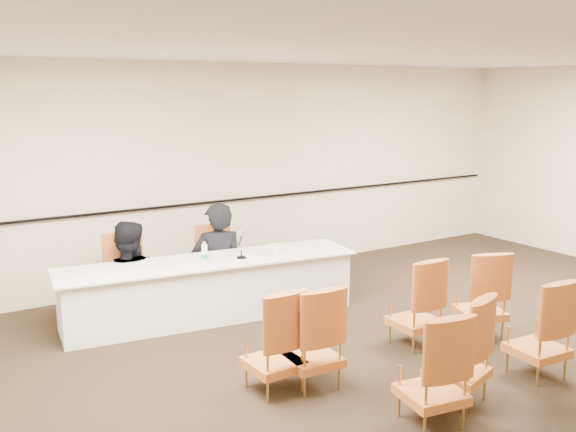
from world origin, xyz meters
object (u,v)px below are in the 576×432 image
(aud_chair_front_mid, at_px, (416,301))
(aud_chair_back_left, at_px, (432,367))
(microphone, at_px, (241,246))
(aud_chair_back_right, at_px, (539,327))
(panelist_second, at_px, (128,290))
(aud_chair_front_right, at_px, (481,292))
(panelist_main_chair, at_px, (218,265))
(panelist_second_chair, at_px, (127,275))
(panelist_main, at_px, (218,273))
(drinking_glass, at_px, (229,257))
(aud_chair_back_mid, at_px, (458,348))
(aud_chair_front_left, at_px, (312,335))
(water_bottle, at_px, (205,252))
(coffee_cup, at_px, (275,249))
(aud_chair_extra, at_px, (274,339))
(panel_table, at_px, (210,289))

(aud_chair_front_mid, height_order, aud_chair_back_left, same)
(microphone, bearing_deg, aud_chair_back_right, -42.42)
(panelist_second, bearing_deg, aud_chair_front_right, 163.87)
(panelist_main_chair, height_order, panelist_second_chair, same)
(aud_chair_front_mid, relative_size, aud_chair_front_right, 1.00)
(aud_chair_back_right, bearing_deg, aud_chair_front_right, 75.06)
(panelist_main, bearing_deg, aud_chair_front_mid, 131.09)
(microphone, height_order, aud_chair_front_mid, microphone)
(aud_chair_back_left, bearing_deg, aud_chair_front_mid, 60.41)
(drinking_glass, height_order, aud_chair_back_mid, aud_chair_back_mid)
(drinking_glass, distance_m, aud_chair_front_left, 1.95)
(aud_chair_front_mid, bearing_deg, microphone, 122.73)
(aud_chair_front_left, bearing_deg, panelist_main, 85.65)
(panelist_main_chair, bearing_deg, panelist_second, -180.00)
(panelist_second_chair, distance_m, water_bottle, 1.03)
(panelist_second, relative_size, water_bottle, 7.17)
(microphone, distance_m, aud_chair_front_left, 2.03)
(coffee_cup, relative_size, aud_chair_back_mid, 0.14)
(panelist_main, bearing_deg, aud_chair_extra, 90.98)
(aud_chair_back_mid, bearing_deg, aud_chair_front_mid, 45.61)
(panel_table, distance_m, aud_chair_front_mid, 2.39)
(panelist_main_chair, distance_m, coffee_cup, 0.85)
(aud_chair_front_left, distance_m, aud_chair_back_left, 1.15)
(panelist_main_chair, xyz_separation_m, aud_chair_front_right, (1.90, -2.53, 0.00))
(aud_chair_extra, bearing_deg, water_bottle, 80.47)
(aud_chair_back_mid, bearing_deg, panelist_second_chair, 97.03)
(panelist_second_chair, bearing_deg, aud_chair_extra, -72.81)
(aud_chair_back_right, bearing_deg, aud_chair_extra, 159.22)
(panelist_main, relative_size, aud_chair_front_mid, 1.92)
(panelist_second, relative_size, aud_chair_back_right, 1.77)
(aud_chair_back_left, height_order, aud_chair_back_right, same)
(aud_chair_front_left, height_order, aud_chair_extra, same)
(panelist_second, relative_size, drinking_glass, 16.81)
(aud_chair_front_left, bearing_deg, panel_table, 93.40)
(aud_chair_front_mid, distance_m, aud_chair_front_right, 0.82)
(aud_chair_front_left, bearing_deg, drinking_glass, 88.49)
(panelist_main, height_order, aud_chair_front_mid, panelist_main)
(panelist_main_chair, bearing_deg, aud_chair_back_mid, -73.49)
(panelist_main, xyz_separation_m, coffee_cup, (0.42, -0.69, 0.40))
(microphone, distance_m, drinking_glass, 0.22)
(microphone, distance_m, aud_chair_front_mid, 2.11)
(panel_table, distance_m, aud_chair_extra, 2.01)
(panelist_main_chair, height_order, coffee_cup, panelist_main_chair)
(aud_chair_front_right, height_order, aud_chair_back_left, same)
(panelist_second_chair, bearing_deg, panel_table, -31.87)
(panelist_second_chair, height_order, aud_chair_extra, same)
(coffee_cup, bearing_deg, panel_table, 165.41)
(panelist_main, distance_m, coffee_cup, 0.90)
(microphone, xyz_separation_m, aud_chair_extra, (-0.68, -1.86, -0.37))
(panelist_main_chair, bearing_deg, panel_table, -118.07)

